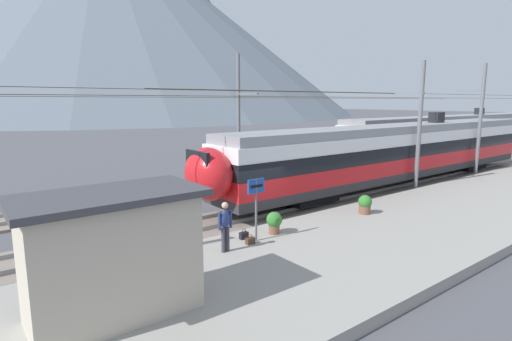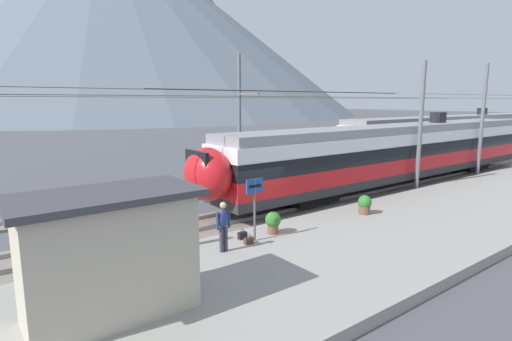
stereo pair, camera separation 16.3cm
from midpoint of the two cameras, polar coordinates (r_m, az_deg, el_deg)
ground_plane at (r=17.74m, az=-0.51°, el=-7.59°), size 400.00×400.00×0.00m
platform_slab at (r=14.40m, az=11.12°, el=-11.22°), size 120.00×7.10×0.37m
track_near at (r=18.46m, az=-2.30°, el=-6.68°), size 120.00×3.00×0.28m
track_far at (r=23.27m, az=-10.57°, el=-3.36°), size 120.00×3.00×0.28m
train_near_platform at (r=26.43m, az=18.88°, el=2.60°), size 28.34×2.88×4.27m
train_far_track at (r=45.34m, az=25.89°, el=4.96°), size 34.49×2.93×4.27m
catenary_mast_mid at (r=25.10m, az=21.68°, el=6.04°), size 46.50×2.04×7.54m
catenary_mast_east at (r=31.85m, az=28.80°, el=6.43°), size 46.50×2.04×7.81m
catenary_mast_far_side at (r=26.98m, az=-2.48°, el=7.68°), size 46.50×2.25×8.34m
platform_sign at (r=14.20m, az=-0.31°, el=-3.58°), size 0.70×0.08×2.25m
passenger_walking at (r=13.40m, az=-4.73°, el=-7.57°), size 0.53×0.22×1.69m
handbag_beside_passenger at (r=14.30m, az=-1.15°, el=-9.89°), size 0.32×0.18×0.35m
handbag_near_sign at (r=14.80m, az=-2.05°, el=-9.15°), size 0.32×0.18×0.38m
potted_plant_platform_edge at (r=15.26m, az=2.29°, el=-7.16°), size 0.60×0.60×0.84m
potted_plant_by_shelter at (r=18.49m, az=14.91°, el=-4.54°), size 0.60×0.60×0.84m
platform_shelter at (r=9.98m, az=-20.02°, el=-11.00°), size 4.08×2.23×2.94m
mountain_central_peak at (r=177.66m, az=-20.45°, el=19.51°), size 189.80×189.80×73.94m
mountain_right_ridge at (r=219.44m, az=-13.71°, el=19.87°), size 131.18×131.18×89.14m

